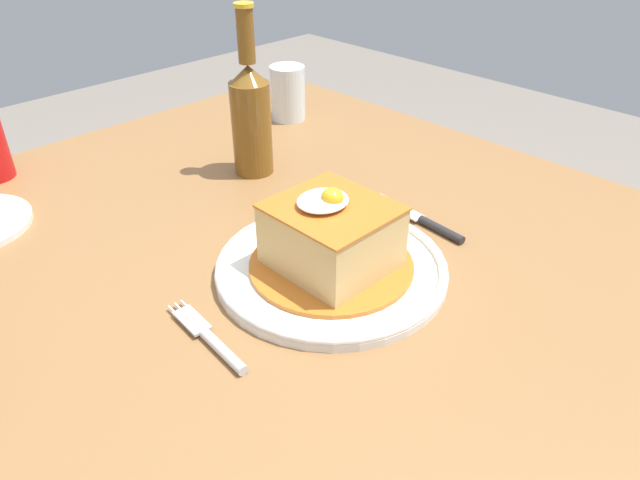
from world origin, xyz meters
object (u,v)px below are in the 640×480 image
object	(u,v)px
knife	(428,223)
drinking_glass	(288,97)
main_plate	(331,267)
fork	(213,341)
beer_bottle_amber_far	(251,114)

from	to	relation	value
knife	drinking_glass	xyz separation A→B (m)	(0.14, 0.45, 0.04)
main_plate	fork	distance (m)	0.18
knife	drinking_glass	bearing A→B (deg)	72.62
drinking_glass	beer_bottle_amber_far	bearing A→B (deg)	-145.70
main_plate	drinking_glass	distance (m)	0.54
fork	drinking_glass	size ratio (longest dim) A/B	1.35
knife	drinking_glass	distance (m)	0.47
beer_bottle_amber_far	drinking_glass	size ratio (longest dim) A/B	2.53
main_plate	knife	distance (m)	0.18
fork	drinking_glass	distance (m)	0.66
main_plate	beer_bottle_amber_far	distance (m)	0.33
main_plate	knife	size ratio (longest dim) A/B	1.75
fork	beer_bottle_amber_far	world-z (taller)	beer_bottle_amber_far
beer_bottle_amber_far	knife	bearing A→B (deg)	-79.03
beer_bottle_amber_far	main_plate	bearing A→B (deg)	-111.72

